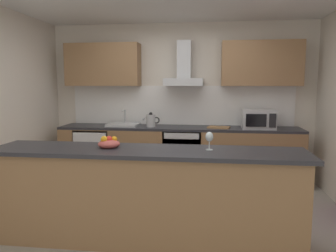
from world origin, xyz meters
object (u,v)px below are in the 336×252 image
object	(u,v)px
refrigerator	(96,154)
sink	(123,124)
kettle	(151,120)
range_hood	(184,72)
wine_glass	(209,137)
microwave	(258,119)
oven	(183,154)
chopping_board	(219,127)
fruit_bowl	(109,143)

from	to	relation	value
refrigerator	sink	bearing A→B (deg)	1.65
refrigerator	kettle	xyz separation A→B (m)	(0.95, -0.03, 0.58)
sink	range_hood	size ratio (longest dim) A/B	0.69
refrigerator	wine_glass	bearing A→B (deg)	-47.43
kettle	microwave	bearing A→B (deg)	0.20
refrigerator	wine_glass	distance (m)	2.88
oven	microwave	distance (m)	1.32
range_hood	microwave	bearing A→B (deg)	-7.63
refrigerator	kettle	bearing A→B (deg)	-1.87
range_hood	chopping_board	size ratio (longest dim) A/B	2.12
wine_glass	microwave	bearing A→B (deg)	69.93
wine_glass	chopping_board	xyz separation A→B (m)	(0.14, 2.05, -0.17)
kettle	fruit_bowl	bearing A→B (deg)	-91.46
microwave	wine_glass	world-z (taller)	microwave
microwave	sink	distance (m)	2.17
sink	wine_glass	bearing A→B (deg)	-55.62
oven	sink	distance (m)	1.10
oven	range_hood	bearing A→B (deg)	90.00
refrigerator	kettle	size ratio (longest dim) A/B	2.94
refrigerator	chopping_board	bearing A→B (deg)	-0.59
sink	kettle	xyz separation A→B (m)	(0.47, -0.04, 0.08)
sink	kettle	bearing A→B (deg)	-5.39
kettle	refrigerator	bearing A→B (deg)	178.13
oven	refrigerator	size ratio (longest dim) A/B	0.94
sink	oven	bearing A→B (deg)	-0.63
sink	range_hood	distance (m)	1.32
kettle	range_hood	distance (m)	0.95
kettle	chopping_board	xyz separation A→B (m)	(1.09, 0.01, -0.09)
oven	wine_glass	bearing A→B (deg)	-78.28
refrigerator	wine_glass	world-z (taller)	wine_glass
kettle	range_hood	xyz separation A→B (m)	(0.52, 0.16, 0.78)
refrigerator	range_hood	bearing A→B (deg)	5.15
wine_glass	chopping_board	bearing A→B (deg)	86.06
oven	chopping_board	distance (m)	0.73
wine_glass	sink	bearing A→B (deg)	124.38
fruit_bowl	refrigerator	bearing A→B (deg)	113.38
microwave	kettle	size ratio (longest dim) A/B	1.73
microwave	fruit_bowl	size ratio (longest dim) A/B	2.27
oven	fruit_bowl	distance (m)	2.22
refrigerator	microwave	bearing A→B (deg)	-0.55
sink	chopping_board	world-z (taller)	sink
wine_glass	fruit_bowl	bearing A→B (deg)	-179.51
sink	wine_glass	distance (m)	2.52
oven	range_hood	world-z (taller)	range_hood
wine_glass	fruit_bowl	world-z (taller)	wine_glass
chopping_board	kettle	bearing A→B (deg)	-179.47
range_hood	fruit_bowl	size ratio (longest dim) A/B	3.27
microwave	kettle	xyz separation A→B (m)	(-1.69, -0.01, -0.04)
microwave	sink	world-z (taller)	microwave
sink	range_hood	bearing A→B (deg)	6.80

